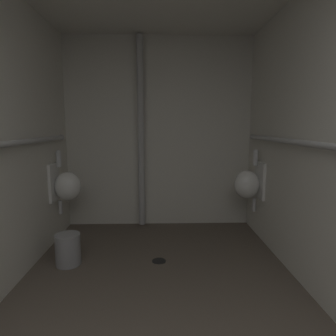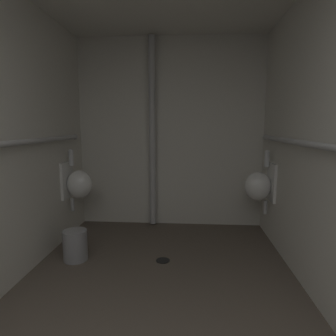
{
  "view_description": "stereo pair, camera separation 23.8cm",
  "coord_description": "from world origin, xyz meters",
  "px_view_note": "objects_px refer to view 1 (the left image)",
  "views": [
    {
      "loc": [
        0.01,
        -0.02,
        1.36
      ],
      "look_at": [
        0.08,
        2.33,
        1.01
      ],
      "focal_mm": 30.92,
      "sensor_mm": 36.0,
      "label": 1
    },
    {
      "loc": [
        0.25,
        -0.02,
        1.36
      ],
      "look_at": [
        0.08,
        2.33,
        1.01
      ],
      "focal_mm": 30.92,
      "sensor_mm": 36.0,
      "label": 2
    }
  ],
  "objects_px": {
    "urinal_left_mid": "(66,185)",
    "standpipe_back_wall": "(141,134)",
    "floor_drain": "(159,261)",
    "waste_bin": "(68,249)",
    "urinal_right_mid": "(249,183)"
  },
  "relations": [
    {
      "from": "waste_bin",
      "to": "standpipe_back_wall",
      "type": "bearing_deg",
      "value": 58.83
    },
    {
      "from": "urinal_left_mid",
      "to": "waste_bin",
      "type": "relative_size",
      "value": 2.44
    },
    {
      "from": "urinal_left_mid",
      "to": "standpipe_back_wall",
      "type": "relative_size",
      "value": 0.31
    },
    {
      "from": "urinal_right_mid",
      "to": "waste_bin",
      "type": "height_order",
      "value": "urinal_right_mid"
    },
    {
      "from": "urinal_right_mid",
      "to": "floor_drain",
      "type": "distance_m",
      "value": 1.41
    },
    {
      "from": "urinal_right_mid",
      "to": "waste_bin",
      "type": "xyz_separation_m",
      "value": [
        -1.97,
        -0.66,
        -0.51
      ]
    },
    {
      "from": "urinal_right_mid",
      "to": "standpipe_back_wall",
      "type": "bearing_deg",
      "value": 161.86
    },
    {
      "from": "floor_drain",
      "to": "waste_bin",
      "type": "xyz_separation_m",
      "value": [
        -0.89,
        -0.04,
        0.15
      ]
    },
    {
      "from": "standpipe_back_wall",
      "to": "floor_drain",
      "type": "relative_size",
      "value": 17.52
    },
    {
      "from": "urinal_left_mid",
      "to": "standpipe_back_wall",
      "type": "xyz_separation_m",
      "value": [
        0.85,
        0.48,
        0.58
      ]
    },
    {
      "from": "urinal_left_mid",
      "to": "standpipe_back_wall",
      "type": "height_order",
      "value": "standpipe_back_wall"
    },
    {
      "from": "urinal_right_mid",
      "to": "waste_bin",
      "type": "relative_size",
      "value": 2.44
    },
    {
      "from": "urinal_left_mid",
      "to": "urinal_right_mid",
      "type": "xyz_separation_m",
      "value": [
        2.16,
        0.05,
        0.0
      ]
    },
    {
      "from": "floor_drain",
      "to": "waste_bin",
      "type": "relative_size",
      "value": 0.45
    },
    {
      "from": "waste_bin",
      "to": "urinal_left_mid",
      "type": "bearing_deg",
      "value": 107.07
    }
  ]
}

